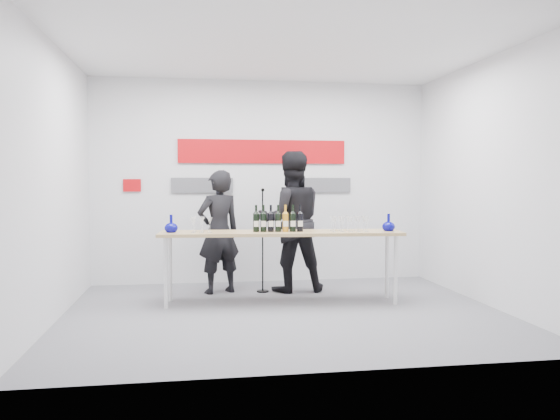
{
  "coord_description": "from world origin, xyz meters",
  "views": [
    {
      "loc": [
        -1.02,
        -6.12,
        1.51
      ],
      "look_at": [
        0.04,
        0.59,
        1.15
      ],
      "focal_mm": 35.0,
      "sensor_mm": 36.0,
      "label": 1
    }
  ],
  "objects_px": {
    "tasting_table": "(281,237)",
    "presenter_right": "(291,222)",
    "presenter_left": "(219,232)",
    "mic_stand": "(263,261)"
  },
  "relations": [
    {
      "from": "tasting_table",
      "to": "presenter_right",
      "type": "relative_size",
      "value": 1.57
    },
    {
      "from": "tasting_table",
      "to": "presenter_left",
      "type": "xyz_separation_m",
      "value": [
        -0.74,
        0.74,
        0.01
      ]
    },
    {
      "from": "presenter_left",
      "to": "tasting_table",
      "type": "bearing_deg",
      "value": 112.61
    },
    {
      "from": "tasting_table",
      "to": "mic_stand",
      "type": "distance_m",
      "value": 0.82
    },
    {
      "from": "presenter_right",
      "to": "mic_stand",
      "type": "relative_size",
      "value": 1.35
    },
    {
      "from": "mic_stand",
      "to": "tasting_table",
      "type": "bearing_deg",
      "value": -96.58
    },
    {
      "from": "presenter_right",
      "to": "mic_stand",
      "type": "height_order",
      "value": "presenter_right"
    },
    {
      "from": "presenter_left",
      "to": "presenter_right",
      "type": "relative_size",
      "value": 0.86
    },
    {
      "from": "presenter_left",
      "to": "mic_stand",
      "type": "distance_m",
      "value": 0.71
    },
    {
      "from": "tasting_table",
      "to": "presenter_left",
      "type": "bearing_deg",
      "value": 139.64
    }
  ]
}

